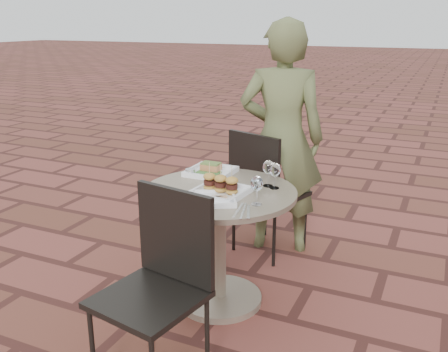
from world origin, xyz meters
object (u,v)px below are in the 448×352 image
at_px(plate_sliders, 221,188).
at_px(chair_near, 162,272).
at_px(diner, 281,139).
at_px(plate_tuna, 213,199).
at_px(plate_salmon, 211,171).
at_px(chair_far, 263,184).
at_px(cafe_table, 219,229).

bearing_deg(plate_sliders, chair_near, -91.15).
xyz_separation_m(diner, plate_tuna, (-0.03, -1.09, -0.10)).
relative_size(plate_salmon, plate_tuna, 0.87).
distance_m(plate_salmon, plate_tuna, 0.50).
relative_size(plate_salmon, plate_sliders, 0.92).
distance_m(chair_far, plate_salmon, 0.54).
relative_size(chair_far, diner, 0.55).
bearing_deg(chair_far, chair_near, 109.53).
distance_m(plate_sliders, plate_tuna, 0.12).
xyz_separation_m(cafe_table, plate_salmon, (-0.18, 0.26, 0.27)).
distance_m(diner, plate_sliders, 0.98).
bearing_deg(plate_sliders, cafe_table, 120.45).
height_order(cafe_table, plate_tuna, plate_tuna).
bearing_deg(cafe_table, plate_tuna, -75.05).
height_order(chair_near, plate_sliders, chair_near).
xyz_separation_m(cafe_table, chair_near, (0.02, -0.69, 0.07)).
relative_size(chair_far, plate_tuna, 2.91).
xyz_separation_m(diner, plate_salmon, (-0.26, -0.65, -0.09)).
bearing_deg(cafe_table, plate_sliders, -59.55).
bearing_deg(chair_far, plate_salmon, 86.94).
distance_m(chair_near, plate_sliders, 0.67).
distance_m(plate_salmon, plate_sliders, 0.39).
height_order(chair_near, diner, diner).
bearing_deg(cafe_table, diner, 85.38).
xyz_separation_m(cafe_table, chair_far, (0.00, 0.73, 0.07)).
height_order(cafe_table, plate_salmon, plate_salmon).
xyz_separation_m(chair_near, diner, (0.05, 1.61, 0.30)).
distance_m(cafe_table, diner, 0.98).
height_order(chair_near, plate_tuna, chair_near).
distance_m(diner, plate_tuna, 1.10).
bearing_deg(cafe_table, plate_salmon, 124.80).
bearing_deg(plate_salmon, chair_far, 68.26).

